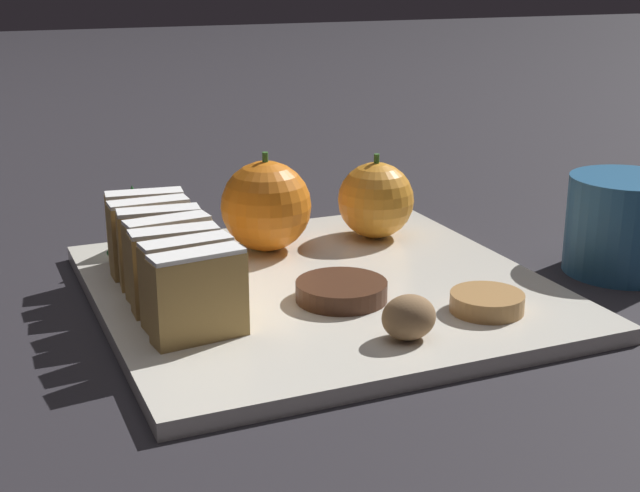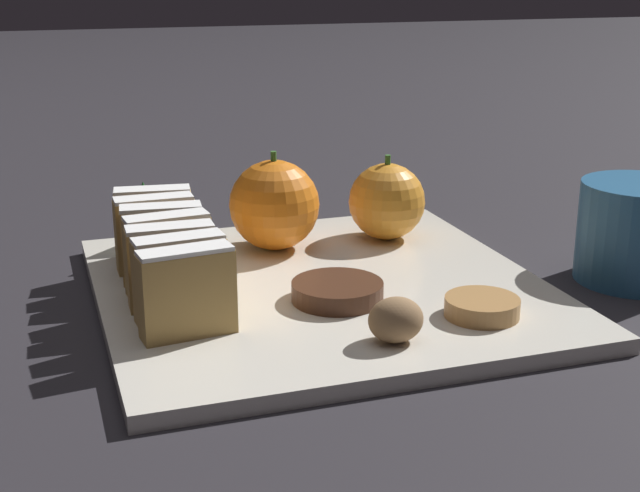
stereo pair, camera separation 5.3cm
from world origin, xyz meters
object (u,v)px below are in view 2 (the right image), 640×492
object	(u,v)px
orange_near	(274,205)
chocolate_cookie	(333,292)
orange_far	(387,201)
walnut	(396,320)
coffee_mug	(639,232)

from	to	relation	value
orange_near	chocolate_cookie	xyz separation A→B (m)	(0.01, -0.14, -0.03)
orange_near	orange_far	distance (m)	0.10
walnut	chocolate_cookie	distance (m)	0.08
orange_far	walnut	distance (m)	0.23
chocolate_cookie	coffee_mug	bearing A→B (deg)	-0.79
orange_near	coffee_mug	size ratio (longest dim) A/B	0.69
orange_far	coffee_mug	xyz separation A→B (m)	(0.17, -0.14, -0.01)
chocolate_cookie	coffee_mug	world-z (taller)	coffee_mug
walnut	coffee_mug	world-z (taller)	coffee_mug
walnut	orange_near	bearing A→B (deg)	95.57
orange_far	coffee_mug	bearing A→B (deg)	-39.47
orange_near	walnut	world-z (taller)	orange_near
orange_near	chocolate_cookie	distance (m)	0.14
chocolate_cookie	orange_near	bearing A→B (deg)	92.67
walnut	coffee_mug	xyz separation A→B (m)	(0.25, 0.08, 0.01)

